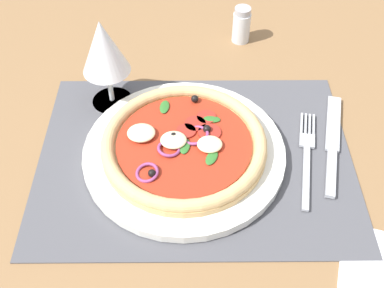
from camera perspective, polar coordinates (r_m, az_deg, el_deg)
ground_plane at (r=67.61cm, az=0.40°, el=-2.27°), size 190.00×140.00×2.40cm
placemat at (r=66.54cm, az=0.41°, el=-1.50°), size 44.79×33.28×0.40cm
plate at (r=66.13cm, az=-0.97°, el=-0.71°), size 28.62×28.62×1.41cm
pizza at (r=64.80cm, az=-1.02°, el=0.34°), size 23.19×23.19×2.50cm
fork at (r=68.42cm, az=13.95°, el=-1.04°), size 4.88×17.96×0.44cm
knife at (r=70.85cm, az=16.92°, el=0.29°), size 6.36×19.82×0.62cm
wine_glass at (r=69.60cm, az=-10.82°, el=11.32°), size 7.20×7.20×14.90cm
pepper_shaker at (r=86.32cm, az=6.11°, el=14.36°), size 3.20×3.20×6.70cm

